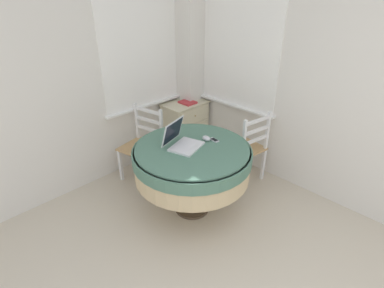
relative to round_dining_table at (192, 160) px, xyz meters
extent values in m
cube|color=silver|center=(-1.05, 1.26, 0.66)|extent=(4.49, 0.06, 2.55)
cube|color=white|center=(0.37, 1.22, 0.88)|extent=(1.10, 0.01, 1.42)
cube|color=white|center=(0.37, 1.19, 0.16)|extent=(1.18, 0.07, 0.02)
cube|color=silver|center=(1.23, -1.17, 0.66)|extent=(0.06, 4.78, 2.55)
cube|color=white|center=(1.19, 0.40, 0.88)|extent=(0.01, 1.10, 1.42)
cube|color=white|center=(1.16, 0.40, 0.16)|extent=(0.07, 1.18, 0.02)
cube|color=silver|center=(1.06, 1.09, 0.66)|extent=(0.28, 0.28, 2.55)
cylinder|color=#4C3D2D|center=(0.00, 0.00, -0.60)|extent=(0.36, 0.36, 0.03)
cylinder|color=#4C3D2D|center=(0.00, 0.00, -0.23)|extent=(0.11, 0.11, 0.71)
cylinder|color=#CCB284|center=(0.00, 0.00, -0.02)|extent=(1.14, 1.14, 0.30)
cylinder|color=#4C7560|center=(0.00, 0.00, 0.07)|extent=(1.16, 1.16, 0.12)
cylinder|color=#4C7560|center=(0.00, 0.00, 0.14)|extent=(1.11, 1.11, 0.02)
cube|color=silver|center=(-0.04, 0.04, 0.15)|extent=(0.37, 0.32, 0.02)
cube|color=silver|center=(-0.04, 0.05, 0.16)|extent=(0.31, 0.22, 0.00)
cube|color=silver|center=(-0.08, 0.19, 0.28)|extent=(0.32, 0.15, 0.24)
cube|color=black|center=(-0.08, 0.18, 0.28)|extent=(0.29, 0.13, 0.21)
ellipsoid|color=silver|center=(0.20, 0.00, 0.17)|extent=(0.06, 0.10, 0.05)
cube|color=#B2B7BC|center=(0.26, -0.06, 0.15)|extent=(0.06, 0.11, 0.01)
cube|color=black|center=(0.26, -0.06, 0.16)|extent=(0.05, 0.08, 0.00)
cube|color=tan|center=(-0.01, 0.85, -0.19)|extent=(0.48, 0.50, 0.02)
cube|color=white|center=(-0.22, 1.00, -0.40)|extent=(0.04, 0.04, 0.41)
cube|color=white|center=(-0.14, 0.63, -0.40)|extent=(0.04, 0.04, 0.41)
cube|color=white|center=(0.12, 1.07, -0.40)|extent=(0.04, 0.04, 0.41)
cube|color=white|center=(0.20, 0.70, -0.40)|extent=(0.04, 0.04, 0.41)
cube|color=white|center=(0.12, 1.07, 0.05)|extent=(0.04, 0.04, 0.46)
cube|color=white|center=(0.20, 0.70, 0.05)|extent=(0.04, 0.04, 0.46)
cube|color=white|center=(0.16, 0.89, 0.23)|extent=(0.10, 0.38, 0.04)
cube|color=white|center=(0.16, 0.89, 0.11)|extent=(0.10, 0.38, 0.04)
cube|color=white|center=(0.16, 0.89, -0.01)|extent=(0.10, 0.38, 0.04)
cube|color=tan|center=(0.85, -0.01, -0.19)|extent=(0.49, 0.46, 0.02)
cube|color=white|center=(1.07, 0.13, -0.40)|extent=(0.04, 0.04, 0.41)
cube|color=white|center=(0.69, 0.19, -0.40)|extent=(0.04, 0.04, 0.41)
cube|color=white|center=(1.01, -0.21, -0.40)|extent=(0.04, 0.04, 0.41)
cube|color=white|center=(0.64, -0.16, -0.40)|extent=(0.04, 0.04, 0.41)
cube|color=white|center=(1.01, -0.21, 0.05)|extent=(0.04, 0.04, 0.46)
cube|color=white|center=(0.64, -0.16, 0.05)|extent=(0.04, 0.04, 0.46)
cube|color=white|center=(0.83, -0.18, 0.23)|extent=(0.38, 0.08, 0.04)
cube|color=white|center=(0.83, -0.18, 0.11)|extent=(0.38, 0.08, 0.04)
cube|color=white|center=(0.83, -0.18, -0.01)|extent=(0.38, 0.08, 0.04)
cube|color=beige|center=(0.87, 1.00, -0.26)|extent=(0.57, 0.37, 0.70)
cube|color=beige|center=(0.87, 1.00, 0.10)|extent=(0.60, 0.39, 0.02)
cube|color=beige|center=(0.87, 0.81, -0.02)|extent=(0.50, 0.01, 0.20)
sphere|color=olive|center=(0.87, 0.81, -0.02)|extent=(0.02, 0.02, 0.02)
cube|color=beige|center=(0.87, 0.81, -0.26)|extent=(0.50, 0.01, 0.20)
sphere|color=olive|center=(0.87, 0.81, -0.26)|extent=(0.02, 0.02, 0.02)
cube|color=beige|center=(0.87, 0.81, -0.49)|extent=(0.50, 0.01, 0.20)
sphere|color=olive|center=(0.87, 0.81, -0.49)|extent=(0.02, 0.02, 0.02)
cube|color=#BC3338|center=(0.88, 0.97, 0.12)|extent=(0.18, 0.21, 0.02)
camera|label=1|loc=(-1.79, -1.78, 1.53)|focal=28.00mm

